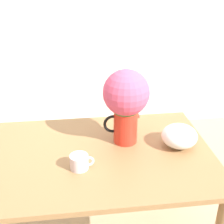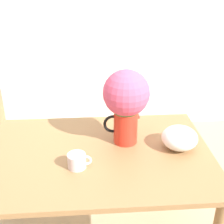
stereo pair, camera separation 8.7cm
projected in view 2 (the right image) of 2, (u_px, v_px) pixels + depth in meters
name	position (u px, v px, depth m)	size (l,w,h in m)	color
wall_back	(100.00, 10.00, 3.13)	(8.00, 0.05, 2.60)	silver
table	(100.00, 167.00, 1.85)	(1.30, 0.91, 0.76)	olive
flower_vase	(126.00, 100.00, 1.80)	(0.27, 0.27, 0.46)	red
coffee_mug	(77.00, 161.00, 1.67)	(0.13, 0.10, 0.08)	silver
white_bowl	(180.00, 138.00, 1.83)	(0.21, 0.21, 0.13)	white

